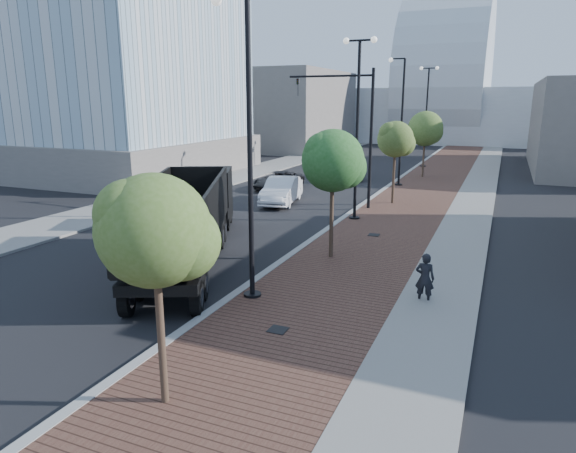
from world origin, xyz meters
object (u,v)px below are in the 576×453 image
at_px(pedestrian, 425,278).
at_px(dump_truck, 196,214).
at_px(dark_car_mid, 278,181).
at_px(white_sedan, 282,191).

bearing_deg(pedestrian, dump_truck, -14.28).
bearing_deg(dump_truck, dark_car_mid, 75.59).
distance_m(dump_truck, dark_car_mid, 15.12).
distance_m(white_sedan, pedestrian, 16.70).
bearing_deg(dump_truck, pedestrian, -40.01).
relative_size(dump_truck, dark_car_mid, 2.89).
height_order(dump_truck, white_sedan, dump_truck).
xyz_separation_m(white_sedan, dark_car_mid, (-2.32, 4.68, -0.18)).
height_order(dark_car_mid, pedestrian, pedestrian).
distance_m(white_sedan, dark_car_mid, 5.23).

